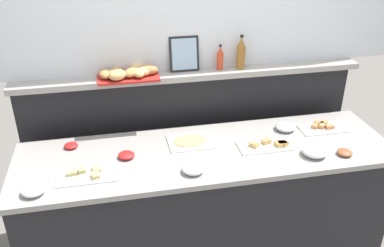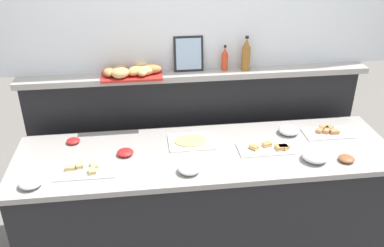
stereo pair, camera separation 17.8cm
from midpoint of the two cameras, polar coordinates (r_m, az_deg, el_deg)
name	(u,v)px [view 1 (the left image)]	position (r m, az deg, el deg)	size (l,w,h in m)	color
ground_plane	(189,203)	(3.62, -1.85, -10.82)	(12.00, 12.00, 0.00)	slate
buffet_counter	(206,206)	(2.89, 0.13, -11.26)	(2.38, 0.70, 0.88)	black
back_ledge_unit	(191,141)	(3.19, -1.79, -2.46)	(2.41, 0.22, 1.24)	black
sandwich_platter_rear	(267,145)	(2.70, 8.36, -2.97)	(0.34, 0.17, 0.04)	white
sandwich_platter_side	(323,127)	(2.99, 15.77, -0.51)	(0.33, 0.17, 0.04)	white
sandwich_platter_front	(87,175)	(2.49, -16.08, -6.75)	(0.35, 0.17, 0.04)	white
cold_cuts_platter	(191,141)	(2.72, -2.06, -2.46)	(0.29, 0.23, 0.02)	white
glass_bowl_large	(285,127)	(2.91, 10.90, -0.47)	(0.14, 0.14, 0.06)	silver
glass_bowl_medium	(314,151)	(2.66, 14.53, -3.74)	(0.16, 0.16, 0.06)	silver
glass_bowl_small	(193,169)	(2.42, -1.94, -6.23)	(0.13, 0.13, 0.05)	silver
glass_bowl_extra	(33,190)	(2.44, -22.81, -8.41)	(0.13, 0.13, 0.05)	silver
condiment_bowl_teal	(71,146)	(2.79, -17.93, -2.91)	(0.09, 0.09, 0.03)	red
condiment_bowl_red	(126,155)	(2.60, -10.89, -4.29)	(0.10, 0.10, 0.04)	red
condiment_bowl_cream	(345,152)	(2.72, 18.35, -3.80)	(0.09, 0.09, 0.03)	brown
hot_sauce_bottle	(220,59)	(2.89, 2.07, 8.81)	(0.04, 0.04, 0.18)	red
vinegar_bottle_amber	(241,54)	(2.91, 4.92, 9.43)	(0.06, 0.06, 0.24)	#8E5B23
bread_basket	(130,73)	(2.79, -10.26, 6.81)	(0.41, 0.28, 0.08)	#B2231E
framed_picture	(184,54)	(2.85, -2.88, 9.42)	(0.20, 0.06, 0.24)	black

